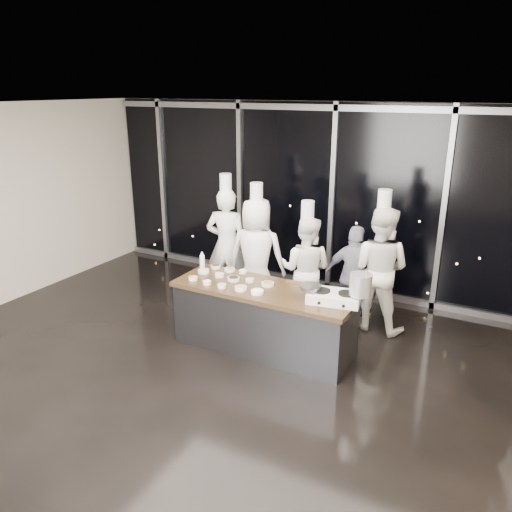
% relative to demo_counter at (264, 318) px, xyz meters
% --- Properties ---
extents(ground, '(9.00, 9.00, 0.00)m').
position_rel_demo_counter_xyz_m(ground, '(0.00, -0.90, -0.45)').
color(ground, black).
rests_on(ground, ground).
extents(room_shell, '(9.02, 7.02, 3.21)m').
position_rel_demo_counter_xyz_m(room_shell, '(0.18, -0.90, 1.79)').
color(room_shell, beige).
rests_on(room_shell, ground).
extents(window_wall, '(8.90, 0.11, 3.20)m').
position_rel_demo_counter_xyz_m(window_wall, '(0.00, 2.53, 1.14)').
color(window_wall, black).
rests_on(window_wall, ground).
extents(demo_counter, '(2.46, 0.86, 0.90)m').
position_rel_demo_counter_xyz_m(demo_counter, '(0.00, 0.00, 0.00)').
color(demo_counter, '#37373C').
rests_on(demo_counter, ground).
extents(stove, '(0.70, 0.50, 0.14)m').
position_rel_demo_counter_xyz_m(stove, '(0.96, 0.01, 0.51)').
color(stove, silver).
rests_on(stove, demo_counter).
extents(frying_pan, '(0.49, 0.31, 0.05)m').
position_rel_demo_counter_xyz_m(frying_pan, '(0.66, -0.05, 0.61)').
color(frying_pan, slate).
rests_on(frying_pan, stove).
extents(stock_pot, '(0.31, 0.31, 0.27)m').
position_rel_demo_counter_xyz_m(stock_pot, '(1.28, 0.05, 0.72)').
color(stock_pot, silver).
rests_on(stock_pot, stove).
extents(prep_bowls, '(1.19, 0.71, 0.05)m').
position_rel_demo_counter_xyz_m(prep_bowls, '(-0.52, 0.02, 0.47)').
color(prep_bowls, white).
rests_on(prep_bowls, demo_counter).
extents(squeeze_bottle, '(0.07, 0.07, 0.26)m').
position_rel_demo_counter_xyz_m(squeeze_bottle, '(-1.14, 0.24, 0.57)').
color(squeeze_bottle, white).
rests_on(squeeze_bottle, demo_counter).
extents(chef_far_left, '(0.78, 0.62, 2.12)m').
position_rel_demo_counter_xyz_m(chef_far_left, '(-1.33, 1.24, 0.51)').
color(chef_far_left, white).
rests_on(chef_far_left, ground).
extents(chef_left, '(1.00, 0.75, 2.07)m').
position_rel_demo_counter_xyz_m(chef_left, '(-0.68, 1.05, 0.48)').
color(chef_left, white).
rests_on(chef_left, ground).
extents(chef_center, '(0.86, 0.71, 1.87)m').
position_rel_demo_counter_xyz_m(chef_center, '(0.13, 1.10, 0.38)').
color(chef_center, white).
rests_on(chef_center, ground).
extents(guest, '(0.91, 0.40, 1.55)m').
position_rel_demo_counter_xyz_m(guest, '(0.84, 1.27, 0.32)').
color(guest, '#131335').
rests_on(guest, ground).
extents(chef_right, '(0.97, 0.79, 2.09)m').
position_rel_demo_counter_xyz_m(chef_right, '(1.16, 1.36, 0.48)').
color(chef_right, white).
rests_on(chef_right, ground).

